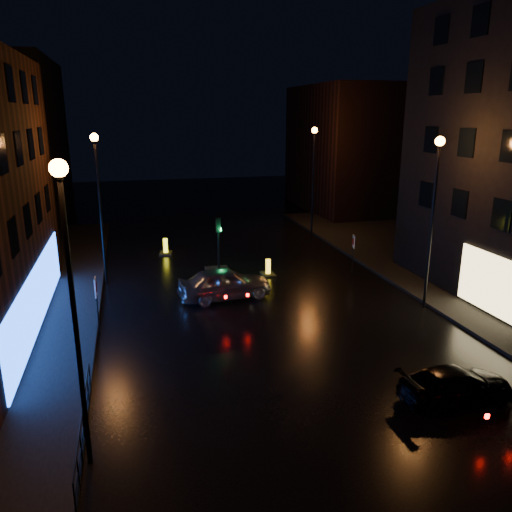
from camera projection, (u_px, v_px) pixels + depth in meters
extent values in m
plane|color=black|center=(324.00, 388.00, 17.67)|extent=(120.00, 120.00, 0.00)
cube|color=black|center=(500.00, 283.00, 28.47)|extent=(12.00, 44.00, 0.15)
cube|color=black|center=(11.00, 141.00, 44.46)|extent=(8.00, 16.00, 14.00)
cube|color=black|center=(346.00, 149.00, 49.41)|extent=(8.00, 14.00, 12.00)
cylinder|color=black|center=(76.00, 331.00, 12.83)|extent=(0.14, 0.14, 8.00)
cylinder|color=black|center=(59.00, 175.00, 11.73)|extent=(0.20, 0.20, 0.25)
sphere|color=orange|center=(59.00, 168.00, 11.69)|extent=(0.44, 0.44, 0.44)
cylinder|color=black|center=(101.00, 214.00, 27.72)|extent=(0.14, 0.14, 8.00)
cylinder|color=black|center=(94.00, 140.00, 26.62)|extent=(0.20, 0.20, 0.25)
sphere|color=orange|center=(94.00, 137.00, 26.58)|extent=(0.44, 0.44, 0.44)
cylinder|color=black|center=(431.00, 229.00, 24.03)|extent=(0.14, 0.14, 8.00)
cylinder|color=black|center=(440.00, 145.00, 22.93)|extent=(0.20, 0.20, 0.25)
sphere|color=orange|center=(440.00, 141.00, 22.89)|extent=(0.44, 0.44, 0.44)
cylinder|color=black|center=(313.00, 185.00, 38.92)|extent=(0.14, 0.14, 8.00)
cylinder|color=black|center=(315.00, 132.00, 37.82)|extent=(0.20, 0.20, 0.25)
sphere|color=orange|center=(315.00, 130.00, 37.78)|extent=(0.44, 0.44, 0.44)
cube|color=black|center=(219.00, 272.00, 30.40)|extent=(1.40, 2.40, 0.12)
cylinder|color=black|center=(219.00, 251.00, 30.03)|extent=(0.12, 0.12, 2.80)
cube|color=black|center=(218.00, 225.00, 29.59)|extent=(0.28, 0.22, 0.90)
cylinder|color=#0CFF59|center=(220.00, 229.00, 29.70)|extent=(0.05, 0.18, 0.18)
cylinder|color=black|center=(82.00, 413.00, 14.55)|extent=(0.05, 6.00, 0.05)
cylinder|color=black|center=(84.00, 427.00, 14.68)|extent=(0.04, 6.00, 0.04)
cylinder|color=black|center=(75.00, 500.00, 11.89)|extent=(0.04, 0.04, 1.00)
cylinder|color=black|center=(84.00, 427.00, 14.68)|extent=(0.04, 0.04, 1.00)
cylinder|color=black|center=(90.00, 377.00, 17.47)|extent=(0.04, 0.04, 1.00)
imported|color=#B7B8BF|center=(225.00, 283.00, 26.07)|extent=(5.04, 2.48, 1.65)
imported|color=black|center=(456.00, 385.00, 16.81)|extent=(4.02, 1.68, 1.16)
cube|color=black|center=(268.00, 274.00, 30.05)|extent=(0.76, 1.14, 0.09)
cube|color=yellow|center=(268.00, 267.00, 29.92)|extent=(0.26, 0.17, 0.94)
cube|color=black|center=(268.00, 267.00, 29.92)|extent=(0.28, 0.02, 0.56)
cube|color=black|center=(166.00, 253.00, 34.56)|extent=(1.03, 1.37, 0.10)
cube|color=yellow|center=(166.00, 246.00, 34.42)|extent=(0.32, 0.23, 1.04)
cube|color=black|center=(166.00, 246.00, 34.42)|extent=(0.31, 0.07, 0.63)
cylinder|color=black|center=(97.00, 307.00, 21.83)|extent=(0.07, 0.07, 2.48)
cube|color=white|center=(96.00, 287.00, 21.58)|extent=(0.07, 0.62, 0.84)
cylinder|color=#B20C0C|center=(96.00, 287.00, 21.59)|extent=(0.03, 0.50, 0.50)
cylinder|color=black|center=(353.00, 254.00, 30.30)|extent=(0.06, 0.06, 2.25)
cube|color=silver|center=(354.00, 241.00, 30.07)|extent=(0.20, 0.56, 0.77)
cylinder|color=#B20C0C|center=(353.00, 241.00, 30.07)|extent=(0.14, 0.44, 0.45)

